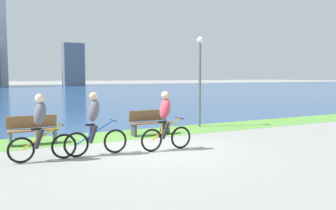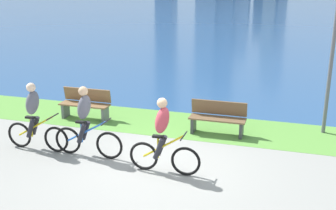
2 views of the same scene
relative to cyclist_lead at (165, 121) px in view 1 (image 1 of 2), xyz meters
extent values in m
plane|color=gray|center=(-0.19, 0.26, -0.84)|extent=(300.00, 300.00, 0.00)
cube|color=#59933D|center=(-0.19, 3.02, -0.84)|extent=(120.00, 2.12, 0.01)
cube|color=navy|center=(-0.19, 43.23, -0.84)|extent=(300.00, 78.31, 0.00)
torus|color=black|center=(0.51, 0.00, -0.51)|extent=(0.65, 0.06, 0.65)
torus|color=black|center=(-0.44, 0.00, -0.51)|extent=(0.65, 0.06, 0.65)
cylinder|color=gold|center=(0.01, 0.00, -0.22)|extent=(0.92, 0.04, 0.61)
cylinder|color=gold|center=(-0.11, 0.00, -0.27)|extent=(0.04, 0.04, 0.48)
cube|color=black|center=(-0.11, 0.00, -0.01)|extent=(0.24, 0.10, 0.05)
cylinder|color=black|center=(0.46, 0.00, 0.07)|extent=(0.03, 0.52, 0.03)
ellipsoid|color=#BF3F4C|center=(-0.01, 0.00, 0.37)|extent=(0.40, 0.36, 0.65)
sphere|color=#D8AD84|center=(-0.01, 0.00, 0.75)|extent=(0.22, 0.22, 0.22)
cylinder|color=#26262D|center=(-0.06, 0.10, -0.25)|extent=(0.27, 0.11, 0.49)
cylinder|color=#26262D|center=(-0.06, -0.10, -0.25)|extent=(0.27, 0.11, 0.49)
torus|color=black|center=(-1.41, 0.31, -0.51)|extent=(0.67, 0.06, 0.67)
torus|color=black|center=(-2.48, 0.31, -0.51)|extent=(0.67, 0.06, 0.67)
cylinder|color=blue|center=(-1.97, 0.31, -0.21)|extent=(1.05, 0.04, 0.62)
cylinder|color=blue|center=(-2.10, 0.31, -0.26)|extent=(0.04, 0.04, 0.48)
cube|color=black|center=(-2.10, 0.31, 0.00)|extent=(0.24, 0.10, 0.05)
cylinder|color=black|center=(-1.46, 0.31, 0.08)|extent=(0.03, 0.52, 0.03)
ellipsoid|color=#595966|center=(-2.00, 0.31, 0.38)|extent=(0.40, 0.36, 0.65)
sphere|color=#D8AD84|center=(-2.00, 0.31, 0.76)|extent=(0.22, 0.22, 0.22)
cylinder|color=#26262D|center=(-2.05, 0.41, -0.24)|extent=(0.27, 0.11, 0.49)
cylinder|color=#26262D|center=(-2.05, 0.21, -0.24)|extent=(0.27, 0.11, 0.49)
torus|color=black|center=(-2.80, 0.30, -0.51)|extent=(0.65, 0.06, 0.65)
torus|color=black|center=(-3.82, 0.30, -0.51)|extent=(0.65, 0.06, 0.65)
cylinder|color=gold|center=(-3.34, 0.30, -0.23)|extent=(1.00, 0.04, 0.61)
cylinder|color=gold|center=(-3.47, 0.30, -0.28)|extent=(0.04, 0.04, 0.47)
cube|color=black|center=(-3.47, 0.30, -0.02)|extent=(0.24, 0.10, 0.05)
cylinder|color=black|center=(-2.85, 0.30, 0.06)|extent=(0.03, 0.52, 0.03)
ellipsoid|color=#595966|center=(-3.36, 0.30, 0.36)|extent=(0.40, 0.36, 0.65)
sphere|color=beige|center=(-3.36, 0.30, 0.74)|extent=(0.22, 0.22, 0.22)
cylinder|color=#26262D|center=(-3.41, 0.40, -0.26)|extent=(0.27, 0.11, 0.49)
cylinder|color=#26262D|center=(-3.41, 0.20, -0.26)|extent=(0.27, 0.11, 0.49)
cube|color=brown|center=(-3.26, 2.68, -0.39)|extent=(1.50, 0.45, 0.04)
cube|color=brown|center=(-3.26, 2.87, -0.14)|extent=(1.50, 0.11, 0.40)
cube|color=#595960|center=(-2.61, 2.68, -0.61)|extent=(0.08, 0.37, 0.45)
cube|color=#595960|center=(-3.91, 2.68, -0.61)|extent=(0.08, 0.37, 0.45)
cube|color=brown|center=(0.72, 2.56, -0.39)|extent=(1.50, 0.45, 0.04)
cube|color=brown|center=(0.72, 2.75, -0.14)|extent=(1.50, 0.11, 0.40)
cube|color=#38383D|center=(1.37, 2.56, -0.61)|extent=(0.08, 0.37, 0.45)
cube|color=#38383D|center=(0.07, 2.56, -0.61)|extent=(0.08, 0.37, 0.45)
cylinder|color=#595960|center=(3.47, 3.54, 0.92)|extent=(0.10, 0.10, 3.52)
sphere|color=white|center=(3.47, 3.54, 2.78)|extent=(0.28, 0.28, 0.28)
cube|color=slate|center=(13.28, 69.47, 3.81)|extent=(4.44, 2.99, 9.30)
camera|label=1|loc=(-4.60, -8.84, 1.29)|focal=37.52mm
camera|label=2|loc=(2.53, -8.02, 3.36)|focal=45.36mm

